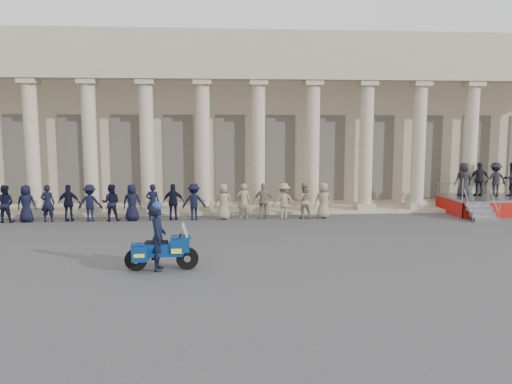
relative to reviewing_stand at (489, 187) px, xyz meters
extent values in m
plane|color=#3B3B3D|center=(-12.36, -7.28, -1.28)|extent=(90.00, 90.00, 0.00)
cube|color=tan|center=(-12.36, 7.72, 3.22)|extent=(40.00, 10.00, 9.00)
cube|color=tan|center=(-12.36, 1.52, -1.21)|extent=(40.00, 2.60, 0.15)
cube|color=tan|center=(-12.36, 0.72, 5.51)|extent=(35.80, 1.00, 1.00)
cube|color=tan|center=(-12.36, 0.72, 6.61)|extent=(35.80, 1.00, 1.20)
cube|color=tan|center=(-21.46, 0.72, -0.98)|extent=(0.90, 0.90, 0.30)
cylinder|color=tan|center=(-21.46, 0.72, 1.97)|extent=(0.64, 0.64, 5.60)
cube|color=tan|center=(-21.46, 0.72, 4.89)|extent=(0.85, 0.85, 0.24)
cube|color=tan|center=(-18.86, 0.72, -0.98)|extent=(0.90, 0.90, 0.30)
cylinder|color=tan|center=(-18.86, 0.72, 1.97)|extent=(0.64, 0.64, 5.60)
cube|color=tan|center=(-18.86, 0.72, 4.89)|extent=(0.85, 0.85, 0.24)
cube|color=tan|center=(-16.26, 0.72, -0.98)|extent=(0.90, 0.90, 0.30)
cylinder|color=tan|center=(-16.26, 0.72, 1.97)|extent=(0.64, 0.64, 5.60)
cube|color=tan|center=(-16.26, 0.72, 4.89)|extent=(0.85, 0.85, 0.24)
cube|color=tan|center=(-13.66, 0.72, -0.98)|extent=(0.90, 0.90, 0.30)
cylinder|color=tan|center=(-13.66, 0.72, 1.97)|extent=(0.64, 0.64, 5.60)
cube|color=tan|center=(-13.66, 0.72, 4.89)|extent=(0.85, 0.85, 0.24)
cube|color=tan|center=(-11.06, 0.72, -0.98)|extent=(0.90, 0.90, 0.30)
cylinder|color=tan|center=(-11.06, 0.72, 1.97)|extent=(0.64, 0.64, 5.60)
cube|color=tan|center=(-11.06, 0.72, 4.89)|extent=(0.85, 0.85, 0.24)
cube|color=tan|center=(-8.46, 0.72, -0.98)|extent=(0.90, 0.90, 0.30)
cylinder|color=tan|center=(-8.46, 0.72, 1.97)|extent=(0.64, 0.64, 5.60)
cube|color=tan|center=(-8.46, 0.72, 4.89)|extent=(0.85, 0.85, 0.24)
cube|color=tan|center=(-5.86, 0.72, -0.98)|extent=(0.90, 0.90, 0.30)
cylinder|color=tan|center=(-5.86, 0.72, 1.97)|extent=(0.64, 0.64, 5.60)
cube|color=tan|center=(-5.86, 0.72, 4.89)|extent=(0.85, 0.85, 0.24)
cube|color=tan|center=(-3.26, 0.72, -0.98)|extent=(0.90, 0.90, 0.30)
cylinder|color=tan|center=(-3.26, 0.72, 1.97)|extent=(0.64, 0.64, 5.60)
cube|color=tan|center=(-3.26, 0.72, 4.89)|extent=(0.85, 0.85, 0.24)
cube|color=tan|center=(-0.66, 0.72, -0.98)|extent=(0.90, 0.90, 0.30)
cylinder|color=tan|center=(-0.66, 0.72, 1.97)|extent=(0.64, 0.64, 5.60)
cube|color=tan|center=(-0.66, 0.72, 4.89)|extent=(0.85, 0.85, 0.24)
cube|color=black|center=(-22.76, 2.74, 1.27)|extent=(1.30, 0.12, 4.20)
cube|color=black|center=(-20.16, 2.74, 1.27)|extent=(1.30, 0.12, 4.20)
cube|color=black|center=(-17.56, 2.74, 1.27)|extent=(1.30, 0.12, 4.20)
cube|color=black|center=(-14.96, 2.74, 1.27)|extent=(1.30, 0.12, 4.20)
cube|color=black|center=(-12.36, 2.74, 1.27)|extent=(1.30, 0.12, 4.20)
cube|color=black|center=(-9.76, 2.74, 1.27)|extent=(1.30, 0.12, 4.20)
cube|color=black|center=(-7.16, 2.74, 1.27)|extent=(1.30, 0.12, 4.20)
cube|color=black|center=(-4.56, 2.74, 1.27)|extent=(1.30, 0.12, 4.20)
cube|color=black|center=(-1.96, 2.74, 1.27)|extent=(1.30, 0.12, 4.20)
cube|color=black|center=(0.64, 2.74, 1.27)|extent=(1.30, 0.12, 4.20)
imported|color=black|center=(-22.17, -0.83, -0.47)|extent=(0.79, 0.61, 1.62)
imported|color=black|center=(-21.27, -0.83, -0.47)|extent=(0.79, 0.52, 1.62)
imported|color=black|center=(-20.37, -0.83, -0.47)|extent=(0.59, 0.39, 1.62)
imported|color=black|center=(-19.47, -0.83, -0.47)|extent=(0.95, 0.40, 1.62)
imported|color=black|center=(-18.56, -0.83, -0.47)|extent=(1.05, 0.60, 1.62)
imported|color=black|center=(-17.66, -0.83, -0.47)|extent=(0.79, 0.61, 1.62)
imported|color=black|center=(-16.76, -0.83, -0.47)|extent=(0.79, 0.52, 1.62)
imported|color=black|center=(-15.85, -0.83, -0.47)|extent=(0.59, 0.39, 1.62)
imported|color=black|center=(-14.95, -0.83, -0.47)|extent=(0.95, 0.40, 1.62)
imported|color=black|center=(-14.05, -0.83, -0.47)|extent=(1.05, 0.60, 1.62)
imported|color=#847A5B|center=(-12.74, -0.83, -0.47)|extent=(0.79, 0.52, 1.62)
imported|color=#847A5B|center=(-11.84, -0.83, -0.47)|extent=(0.59, 0.39, 1.62)
imported|color=#847A5B|center=(-10.94, -0.83, -0.47)|extent=(0.95, 0.40, 1.62)
imported|color=#847A5B|center=(-10.04, -0.83, -0.47)|extent=(1.05, 0.60, 1.62)
imported|color=#847A5B|center=(-9.13, -0.83, -0.47)|extent=(0.79, 0.61, 1.62)
imported|color=#847A5B|center=(-8.23, -0.83, -0.47)|extent=(0.79, 0.52, 1.62)
cube|color=gray|center=(0.01, 0.00, -0.53)|extent=(3.98, 2.84, 0.10)
cube|color=#A6140D|center=(0.01, -1.40, -0.93)|extent=(3.98, 0.04, 0.70)
cube|color=#A6140D|center=(-1.96, 0.00, -0.93)|extent=(0.04, 2.84, 0.70)
cube|color=gray|center=(-1.38, -2.32, -1.18)|extent=(1.10, 0.28, 0.20)
cube|color=gray|center=(-1.38, -2.04, -0.98)|extent=(1.10, 0.28, 0.20)
cube|color=gray|center=(-1.38, -1.76, -0.78)|extent=(1.10, 0.28, 0.20)
cube|color=gray|center=(-1.38, -1.48, -0.58)|extent=(1.10, 0.28, 0.20)
cylinder|color=gray|center=(0.01, 1.37, 0.02)|extent=(3.98, 0.04, 0.04)
imported|color=black|center=(-1.19, 0.20, 0.34)|extent=(0.80, 0.52, 1.63)
imported|color=black|center=(-0.39, 0.20, 0.34)|extent=(0.96, 0.40, 1.63)
imported|color=black|center=(0.41, 0.20, 0.34)|extent=(1.05, 0.61, 1.63)
imported|color=black|center=(1.21, 0.20, 0.34)|extent=(0.79, 0.62, 1.63)
cylinder|color=black|center=(-13.85, -8.89, -0.97)|extent=(0.64, 0.15, 0.63)
cylinder|color=black|center=(-15.28, -8.93, -0.97)|extent=(0.64, 0.15, 0.63)
cube|color=navy|center=(-14.52, -8.91, -0.69)|extent=(1.11, 0.43, 0.36)
cube|color=navy|center=(-14.04, -8.90, -0.53)|extent=(0.54, 0.51, 0.43)
cube|color=silver|center=(-14.04, -8.90, -0.75)|extent=(0.22, 0.29, 0.11)
cube|color=#B2BFCC|center=(-13.88, -8.89, -0.21)|extent=(0.21, 0.45, 0.51)
cube|color=black|center=(-14.71, -8.91, -0.50)|extent=(0.63, 0.34, 0.10)
cube|color=navy|center=(-15.24, -8.92, -0.61)|extent=(0.34, 0.33, 0.21)
cube|color=navy|center=(-15.13, -9.23, -0.75)|extent=(0.44, 0.22, 0.38)
cube|color=#FCFD0D|center=(-15.13, -9.23, -0.75)|extent=(0.29, 0.24, 0.10)
cube|color=navy|center=(-15.15, -8.62, -0.75)|extent=(0.44, 0.22, 0.38)
cube|color=#FCFD0D|center=(-15.15, -8.62, -0.75)|extent=(0.29, 0.24, 0.10)
cylinder|color=silver|center=(-15.00, -8.69, -0.99)|extent=(0.58, 0.11, 0.10)
cylinder|color=black|center=(-14.04, -8.90, -0.30)|extent=(0.05, 0.67, 0.03)
imported|color=black|center=(-14.66, -8.91, -0.35)|extent=(0.46, 0.69, 1.87)
sphere|color=navy|center=(-14.66, -8.91, 0.54)|extent=(0.28, 0.28, 0.28)
camera|label=1|loc=(-12.92, -22.86, 2.62)|focal=35.00mm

